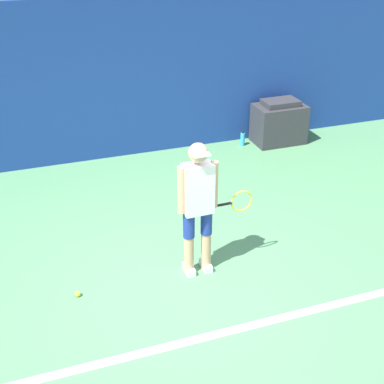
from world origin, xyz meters
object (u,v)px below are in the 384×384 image
at_px(water_bottle, 243,139).
at_px(tennis_ball, 78,294).
at_px(covered_chair, 279,123).
at_px(tennis_player, 199,203).

bearing_deg(water_bottle, tennis_ball, -136.61).
bearing_deg(covered_chair, tennis_ball, -142.22).
height_order(tennis_ball, water_bottle, water_bottle).
xyz_separation_m(tennis_player, tennis_ball, (-1.47, -0.02, -0.90)).
relative_size(tennis_player, covered_chair, 1.82).
height_order(covered_chair, water_bottle, covered_chair).
relative_size(tennis_ball, covered_chair, 0.07).
distance_m(tennis_ball, covered_chair, 5.40).
height_order(tennis_player, tennis_ball, tennis_player).
relative_size(covered_chair, water_bottle, 3.44).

